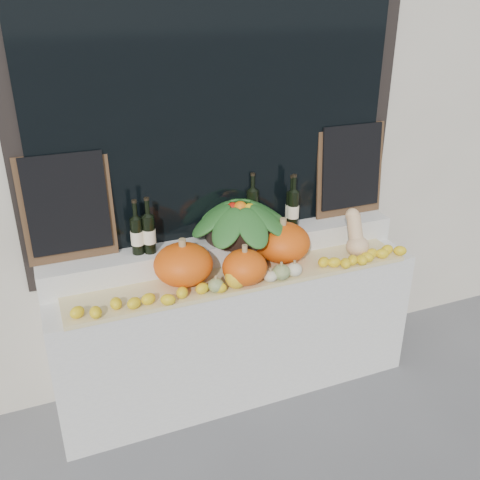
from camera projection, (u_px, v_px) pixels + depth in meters
name	position (u px, v px, depth m)	size (l,w,h in m)	color
storefront_facade	(192.00, 27.00, 3.33)	(7.00, 0.94, 4.50)	beige
display_sill	(236.00, 330.00, 3.49)	(2.30, 0.55, 0.88)	silver
rear_tier	(227.00, 249.00, 3.40)	(2.30, 0.25, 0.16)	silver
straw_bedding	(243.00, 278.00, 3.20)	(2.10, 0.32, 0.03)	tan
pumpkin_left	(183.00, 264.00, 3.07)	(0.34, 0.34, 0.24)	#F0580C
pumpkin_right	(282.00, 242.00, 3.34)	(0.35, 0.35, 0.24)	#F0580C
pumpkin_center	(245.00, 267.00, 3.08)	(0.26, 0.26, 0.20)	#F0580C
butternut_squash	(356.00, 237.00, 3.41)	(0.15, 0.21, 0.29)	#E6B887
decorative_gourds	(255.00, 276.00, 3.08)	(0.59, 0.13, 0.16)	#345F1C
lemon_heap	(250.00, 280.00, 3.09)	(2.20, 0.16, 0.06)	yellow
produce_bowl	(240.00, 219.00, 3.33)	(0.68, 0.68, 0.25)	black
wine_bottle_far_left	(137.00, 235.00, 3.12)	(0.08, 0.08, 0.34)	black
wine_bottle_near_left	(149.00, 234.00, 3.13)	(0.08, 0.08, 0.35)	black
wine_bottle_tall	(252.00, 209.00, 3.44)	(0.08, 0.08, 0.38)	black
wine_bottle_near_right	(293.00, 209.00, 3.45)	(0.08, 0.08, 0.37)	black
wine_bottle_far_right	(291.00, 209.00, 3.48)	(0.08, 0.08, 0.35)	black
chalkboard_left	(67.00, 206.00, 2.97)	(0.50, 0.08, 0.62)	#4C331E
chalkboard_right	(351.00, 169.00, 3.59)	(0.50, 0.08, 0.62)	#4C331E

